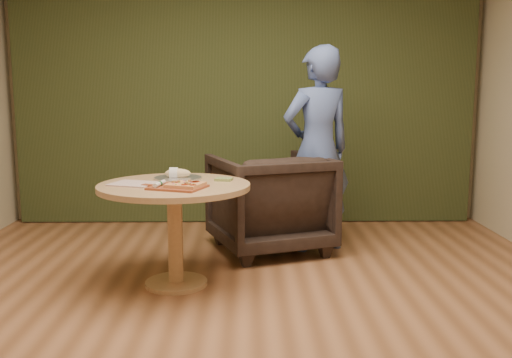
{
  "coord_description": "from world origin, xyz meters",
  "views": [
    {
      "loc": [
        0.03,
        -3.16,
        1.41
      ],
      "look_at": [
        0.08,
        0.25,
        0.88
      ],
      "focal_mm": 40.0,
      "sensor_mm": 36.0,
      "label": 1
    }
  ],
  "objects": [
    {
      "name": "newspaper",
      "position": [
        -0.78,
        0.82,
        0.76
      ],
      "size": [
        0.37,
        0.33,
        0.01
      ],
      "primitive_type": "cube",
      "rotation": [
        0.0,
        0.0,
        -0.33
      ],
      "color": "silver",
      "rests_on": "pedestal_table"
    },
    {
      "name": "cutlery_roll",
      "position": [
        -0.57,
        0.67,
        0.78
      ],
      "size": [
        0.07,
        0.2,
        0.03
      ],
      "rotation": [
        0.0,
        0.0,
        -0.21
      ],
      "color": "beige",
      "rests_on": "pizza_paddle"
    },
    {
      "name": "person_standing",
      "position": [
        0.64,
        1.8,
        0.89
      ],
      "size": [
        0.77,
        0.64,
        1.79
      ],
      "primitive_type": "imported",
      "rotation": [
        0.0,
        0.0,
        3.53
      ],
      "color": "#465B92",
      "rests_on": "ground"
    },
    {
      "name": "serving_tray",
      "position": [
        -0.49,
        1.06,
        0.76
      ],
      "size": [
        0.36,
        0.36,
        0.02
      ],
      "color": "silver",
      "rests_on": "pedestal_table"
    },
    {
      "name": "curtain",
      "position": [
        0.0,
        2.9,
        1.4
      ],
      "size": [
        4.8,
        0.14,
        2.78
      ],
      "primitive_type": "cube",
      "color": "#283216",
      "rests_on": "ground"
    },
    {
      "name": "armchair",
      "position": [
        0.22,
        1.75,
        0.48
      ],
      "size": [
        1.16,
        1.13,
        0.95
      ],
      "primitive_type": "imported",
      "rotation": [
        0.0,
        0.0,
        3.49
      ],
      "color": "black",
      "rests_on": "ground"
    },
    {
      "name": "bread_roll",
      "position": [
        -0.5,
        1.06,
        0.79
      ],
      "size": [
        0.19,
        0.09,
        0.09
      ],
      "color": "#D5BA82",
      "rests_on": "serving_tray"
    },
    {
      "name": "green_packet",
      "position": [
        -0.15,
        0.98,
        0.76
      ],
      "size": [
        0.14,
        0.12,
        0.02
      ],
      "primitive_type": "cube",
      "rotation": [
        0.0,
        0.0,
        -0.2
      ],
      "color": "#586A2F",
      "rests_on": "pedestal_table"
    },
    {
      "name": "room_shell",
      "position": [
        0.0,
        0.0,
        1.4
      ],
      "size": [
        5.04,
        6.04,
        2.84
      ],
      "color": "#9C643E",
      "rests_on": "ground"
    },
    {
      "name": "pizza_paddle",
      "position": [
        -0.46,
        0.66,
        0.76
      ],
      "size": [
        0.47,
        0.39,
        0.01
      ],
      "rotation": [
        0.0,
        0.0,
        -0.36
      ],
      "color": "brown",
      "rests_on": "pedestal_table"
    },
    {
      "name": "pedestal_table",
      "position": [
        -0.5,
        0.84,
        0.61
      ],
      "size": [
        1.08,
        1.08,
        0.75
      ],
      "rotation": [
        0.0,
        0.0,
        -0.13
      ],
      "color": "tan",
      "rests_on": "ground"
    },
    {
      "name": "flatbread_pizza",
      "position": [
        -0.39,
        0.65,
        0.78
      ],
      "size": [
        0.28,
        0.28,
        0.04
      ],
      "rotation": [
        0.0,
        0.0,
        -0.36
      ],
      "color": "tan",
      "rests_on": "pizza_paddle"
    }
  ]
}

